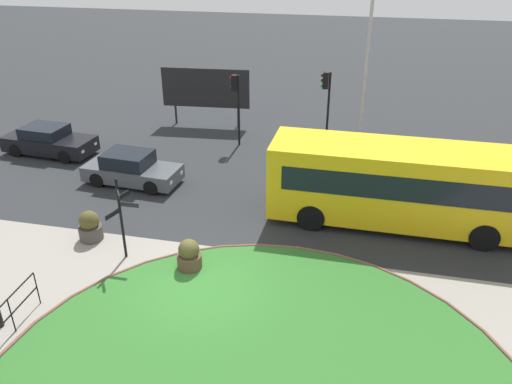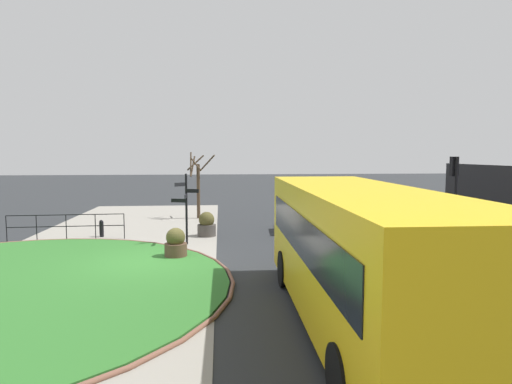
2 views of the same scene
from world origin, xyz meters
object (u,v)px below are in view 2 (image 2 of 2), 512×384
object	(u,v)px
car_far_lane	(305,219)
traffic_light_far	(454,180)
planter_near_signpost	(176,245)
planter_kerbside	(207,225)
bollard_foreground	(102,228)
signpost_directional	(186,204)
street_tree_bare	(198,183)
bus_yellow	(360,253)
billboard_left	(479,189)
car_near_lane	(323,205)

from	to	relation	value
car_far_lane	traffic_light_far	distance (m)	6.59
planter_near_signpost	planter_kerbside	world-z (taller)	planter_kerbside
bollard_foreground	signpost_directional	bearing A→B (deg)	63.66
street_tree_bare	bus_yellow	bearing A→B (deg)	14.83
street_tree_bare	planter_near_signpost	bearing A→B (deg)	-2.03
signpost_directional	planter_kerbside	distance (m)	2.22
bollard_foreground	car_far_lane	size ratio (longest dim) A/B	0.18
bus_yellow	traffic_light_far	world-z (taller)	traffic_light_far
billboard_left	traffic_light_far	bearing A→B (deg)	-51.67
traffic_light_far	street_tree_bare	bearing A→B (deg)	54.75
planter_kerbside	street_tree_bare	world-z (taller)	street_tree_bare
bollard_foreground	planter_kerbside	distance (m)	4.64
signpost_directional	street_tree_bare	distance (m)	7.09
bollard_foreground	planter_near_signpost	xyz separation A→B (m)	(4.19, 3.67, 0.11)
traffic_light_far	billboard_left	bearing A→B (deg)	-44.89
planter_kerbside	bollard_foreground	bearing A→B (deg)	-92.40
planter_near_signpost	planter_kerbside	xyz separation A→B (m)	(-3.99, 0.97, 0.00)
traffic_light_far	planter_near_signpost	distance (m)	11.20
billboard_left	signpost_directional	bearing A→B (deg)	-88.67
signpost_directional	car_far_lane	bearing A→B (deg)	113.06
planter_near_signpost	car_near_lane	bearing A→B (deg)	142.14
signpost_directional	bollard_foreground	xyz separation A→B (m)	(-1.91, -3.86, -1.28)
car_far_lane	bus_yellow	bearing A→B (deg)	-1.40
bollard_foreground	billboard_left	xyz separation A→B (m)	(0.48, 17.15, 1.68)
signpost_directional	car_near_lane	distance (m)	10.78
bollard_foreground	car_far_lane	xyz separation A→B (m)	(-0.37, 9.22, 0.25)
traffic_light_far	billboard_left	xyz separation A→B (m)	(-2.39, 2.56, -0.55)
car_near_lane	street_tree_bare	distance (m)	7.53
signpost_directional	street_tree_bare	world-z (taller)	street_tree_bare
planter_kerbside	traffic_light_far	bearing A→B (deg)	74.93
bus_yellow	traffic_light_far	bearing A→B (deg)	-39.30
planter_near_signpost	traffic_light_far	bearing A→B (deg)	96.86
bollard_foreground	bus_yellow	size ratio (longest dim) A/B	0.08
traffic_light_far	planter_near_signpost	size ratio (longest dim) A/B	3.25
signpost_directional	bus_yellow	distance (m)	9.69
planter_kerbside	bus_yellow	bearing A→B (deg)	18.80
car_far_lane	street_tree_bare	bearing A→B (deg)	-128.55
signpost_directional	billboard_left	world-z (taller)	billboard_left
traffic_light_far	planter_kerbside	xyz separation A→B (m)	(-2.68, -9.96, -2.12)
bollard_foreground	planter_near_signpost	size ratio (longest dim) A/B	0.70
car_near_lane	billboard_left	bearing A→B (deg)	46.95
car_near_lane	planter_near_signpost	xyz separation A→B (m)	(9.93, -7.72, -0.15)
signpost_directional	billboard_left	distance (m)	13.37
traffic_light_far	planter_near_signpost	bearing A→B (deg)	98.84
billboard_left	planter_near_signpost	size ratio (longest dim) A/B	4.42
planter_near_signpost	car_far_lane	bearing A→B (deg)	129.43
bollard_foreground	street_tree_bare	size ratio (longest dim) A/B	0.21
signpost_directional	billboard_left	bearing A→B (deg)	96.14
bus_yellow	planter_near_signpost	bearing A→B (deg)	35.60
billboard_left	planter_near_signpost	distance (m)	14.07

